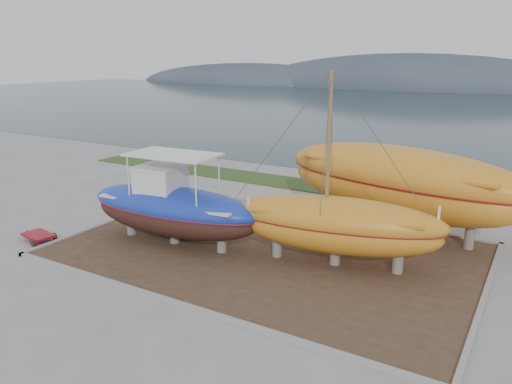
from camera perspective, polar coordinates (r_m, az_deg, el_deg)
The scene contains 11 objects.
ground at distance 19.80m, azimuth -4.44°, elevation -10.47°, with size 140.00×140.00×0.00m, color gray.
dirt_patch at distance 22.88m, azimuth 1.35°, elevation -6.66°, with size 18.00×12.00×0.06m, color #422D1E.
curb_frame at distance 22.86m, azimuth 1.35°, elevation -6.56°, with size 18.60×12.60×0.15m, color gray, non-canonical shape.
grass_strip at distance 32.87m, azimuth 11.25°, elevation -0.01°, with size 44.00×3.00×0.08m, color #284219.
sea at distance 85.56m, azimuth 23.87°, elevation 8.37°, with size 260.00×100.00×0.04m, color #192E32, non-canonical shape.
mountain_ridge at distance 140.14m, azimuth 26.89°, elevation 10.30°, with size 200.00×36.00×20.00m, color #333D49, non-canonical shape.
blue_caique at distance 23.33m, azimuth -9.48°, elevation -0.79°, with size 8.90×2.78×4.28m, color #1B35AA, non-canonical shape.
white_dinghy at distance 26.51m, azimuth -8.00°, elevation -2.06°, with size 4.46×1.67×1.34m, color silver, non-canonical shape.
orange_sailboat at distance 20.39m, azimuth 9.44°, elevation 2.29°, with size 8.90×2.62×8.02m, color orange, non-canonical shape.
orange_bare_hull at distance 25.65m, azimuth 15.91°, elevation 0.17°, with size 12.69×3.81×4.16m, color orange, non-canonical shape.
red_trailer at distance 26.20m, azimuth -23.59°, elevation -4.76°, with size 2.38×1.19×0.34m, color maroon, non-canonical shape.
Camera 1 is at (10.36, -14.49, 8.65)m, focal length 35.00 mm.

